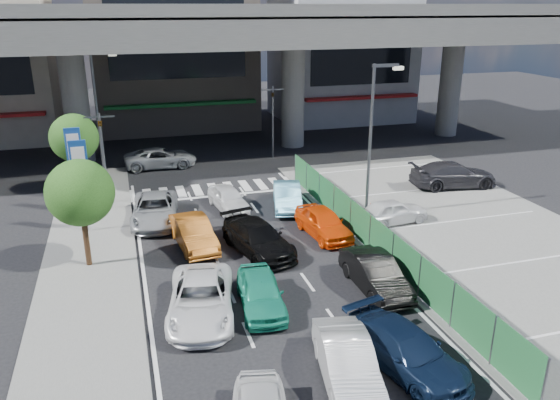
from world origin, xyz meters
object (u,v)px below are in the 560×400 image
object	(u,v)px
crossing_wagon_silver	(161,158)
hatch_black_mid_right	(375,274)
traffic_light_left	(101,136)
traffic_light_right	(273,104)
street_lamp_left	(99,103)
tree_far	(74,138)
parked_sedan_white	(393,211)
wagon_silver_front_left	(155,210)
street_lamp_right	(374,129)
kei_truck_front_right	(287,196)
signboard_far	(75,158)
taxi_teal_mid	(261,292)
parked_sedan_dgrey	(453,175)
minivan_navy_back	(406,350)
taxi_orange_right	(323,223)
taxi_orange_left	(193,233)
sedan_black_mid	(258,238)
tree_near	(80,193)
traffic_cone	(370,209)
signboard_near	(80,174)
sedan_white_front_mid	(228,198)
sedan_white_mid_left	(201,299)

from	to	relation	value
crossing_wagon_silver	hatch_black_mid_right	bearing A→B (deg)	-162.33
traffic_light_left	traffic_light_right	bearing A→B (deg)	30.89
street_lamp_left	tree_far	xyz separation A→B (m)	(-1.47, -3.50, -1.38)
traffic_light_left	parked_sedan_white	distance (m)	16.17
street_lamp_left	wagon_silver_front_left	size ratio (longest dim) A/B	1.61
street_lamp_right	kei_truck_front_right	size ratio (longest dim) A/B	1.93
signboard_far	taxi_teal_mid	world-z (taller)	signboard_far
parked_sedan_dgrey	minivan_navy_back	bearing A→B (deg)	149.65
traffic_light_left	taxi_orange_right	distance (m)	13.12
traffic_light_left	traffic_light_right	xyz separation A→B (m)	(11.70, 7.00, 0.00)
traffic_light_left	tree_far	world-z (taller)	traffic_light_left
minivan_navy_back	parked_sedan_white	size ratio (longest dim) A/B	1.23
street_lamp_left	taxi_teal_mid	xyz separation A→B (m)	(5.59, -19.40, -4.11)
taxi_orange_left	kei_truck_front_right	bearing A→B (deg)	26.32
traffic_light_left	kei_truck_front_right	bearing A→B (deg)	-20.03
traffic_light_left	parked_sedan_dgrey	world-z (taller)	traffic_light_left
traffic_light_left	street_lamp_right	distance (m)	14.68
traffic_light_right	taxi_teal_mid	xyz separation A→B (m)	(-6.23, -20.40, -3.28)
signboard_far	parked_sedan_dgrey	size ratio (longest dim) A/B	0.88
hatch_black_mid_right	sedan_black_mid	distance (m)	5.92
tree_near	parked_sedan_white	world-z (taller)	tree_near
traffic_light_right	traffic_cone	xyz separation A→B (m)	(1.75, -12.95, -3.52)
taxi_teal_mid	wagon_silver_front_left	world-z (taller)	wagon_silver_front_left
wagon_silver_front_left	parked_sedan_white	distance (m)	12.30
hatch_black_mid_right	taxi_orange_right	size ratio (longest dim) A/B	1.03
signboard_near	tree_far	size ratio (longest dim) A/B	0.98
traffic_light_right	street_lamp_left	xyz separation A→B (m)	(-11.83, -1.00, 0.83)
wagon_silver_front_left	traffic_light_left	bearing A→B (deg)	130.22
taxi_orange_left	sedan_white_front_mid	size ratio (longest dim) A/B	1.13
signboard_far	minivan_navy_back	bearing A→B (deg)	-59.11
sedan_white_mid_left	parked_sedan_white	distance (m)	12.39
taxi_orange_left	wagon_silver_front_left	xyz separation A→B (m)	(-1.48, 3.64, 0.00)
street_lamp_left	tree_near	bearing A→B (deg)	-92.76
street_lamp_right	tree_near	world-z (taller)	street_lamp_right
tree_near	hatch_black_mid_right	world-z (taller)	tree_near
taxi_orange_right	crossing_wagon_silver	bearing A→B (deg)	108.69
tree_far	sedan_black_mid	world-z (taller)	tree_far
hatch_black_mid_right	sedan_white_front_mid	distance (m)	11.28
street_lamp_left	minivan_navy_back	distance (m)	26.11
taxi_orange_left	kei_truck_front_right	world-z (taller)	taxi_orange_left
taxi_orange_left	crossing_wagon_silver	xyz separation A→B (m)	(-0.33, 13.87, -0.01)
hatch_black_mid_right	minivan_navy_back	bearing A→B (deg)	-105.04
street_lamp_left	sedan_white_mid_left	xyz separation A→B (m)	(3.38, -19.31, -4.08)
street_lamp_left	crossing_wagon_silver	distance (m)	5.52
tree_far	crossing_wagon_silver	xyz separation A→B (m)	(5.11, 4.19, -2.71)
street_lamp_right	sedan_black_mid	distance (m)	8.34
crossing_wagon_silver	minivan_navy_back	bearing A→B (deg)	-168.57
signboard_far	sedan_white_mid_left	xyz separation A→B (m)	(4.66, -12.30, -2.37)
taxi_orange_right	taxi_teal_mid	bearing A→B (deg)	-135.14
tree_far	sedan_white_front_mid	distance (m)	9.92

